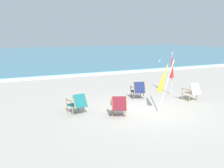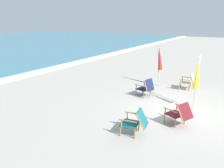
# 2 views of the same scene
# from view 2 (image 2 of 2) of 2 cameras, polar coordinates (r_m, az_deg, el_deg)

# --- Properties ---
(ground_plane) EXTENTS (80.00, 80.00, 0.00)m
(ground_plane) POSITION_cam_2_polar(r_m,az_deg,el_deg) (8.70, 18.61, -6.36)
(ground_plane) COLOR #B2AAA0
(surf_band) EXTENTS (80.00, 1.10, 0.06)m
(surf_band) POSITION_cam_2_polar(r_m,az_deg,el_deg) (14.12, -23.17, 1.89)
(surf_band) COLOR white
(surf_band) RESTS_ON ground
(beach_chair_front_left) EXTENTS (0.84, 0.94, 0.77)m
(beach_chair_front_left) POSITION_cam_2_polar(r_m,az_deg,el_deg) (7.24, 17.24, -7.25)
(beach_chair_front_left) COLOR maroon
(beach_chair_front_left) RESTS_ON ground
(beach_chair_back_right) EXTENTS (0.69, 0.84, 0.78)m
(beach_chair_back_right) POSITION_cam_2_polar(r_m,az_deg,el_deg) (6.41, 6.15, -9.69)
(beach_chair_back_right) COLOR #196066
(beach_chair_back_right) RESTS_ON ground
(beach_chair_front_right) EXTENTS (0.64, 0.73, 0.82)m
(beach_chair_front_right) POSITION_cam_2_polar(r_m,az_deg,el_deg) (11.06, 19.36, 0.73)
(beach_chair_front_right) COLOR beige
(beach_chair_front_right) RESTS_ON ground
(beach_chair_far_center) EXTENTS (0.73, 0.80, 0.82)m
(beach_chair_far_center) POSITION_cam_2_polar(r_m,az_deg,el_deg) (9.59, 8.87, -0.83)
(beach_chair_far_center) COLOR #19234C
(beach_chair_far_center) RESTS_ON ground
(umbrella_furled_yellow) EXTENTS (0.83, 0.27, 2.00)m
(umbrella_furled_yellow) POSITION_cam_2_polar(r_m,az_deg,el_deg) (8.71, 21.44, 2.45)
(umbrella_furled_yellow) COLOR #B7B2A8
(umbrella_furled_yellow) RESTS_ON ground
(umbrella_furled_red) EXTENTS (0.40, 0.44, 2.11)m
(umbrella_furled_red) POSITION_cam_2_polar(r_m,az_deg,el_deg) (11.23, 12.36, 6.47)
(umbrella_furled_red) COLOR #B7B2A8
(umbrella_furled_red) RESTS_ON ground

